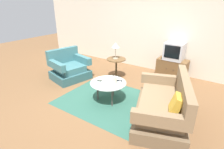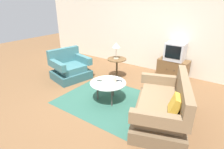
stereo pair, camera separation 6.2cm
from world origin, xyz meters
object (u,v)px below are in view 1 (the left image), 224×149
(tv_stand, at_px, (172,68))
(table_lamp, at_px, (116,46))
(mug, at_px, (120,84))
(tv_remote_silver, at_px, (107,82))
(side_table, at_px, (116,64))
(television, at_px, (174,51))
(couch, at_px, (163,107))
(vase, at_px, (115,80))
(armchair, at_px, (69,69))
(tv_remote_dark, at_px, (119,81))
(coffee_table, at_px, (108,84))
(bowl, at_px, (100,80))

(tv_stand, relative_size, table_lamp, 1.83)
(mug, bearing_deg, tv_remote_silver, -173.19)
(side_table, distance_m, television, 1.71)
(side_table, distance_m, table_lamp, 0.54)
(couch, relative_size, tv_stand, 2.14)
(table_lamp, distance_m, mug, 1.55)
(vase, bearing_deg, tv_remote_silver, -170.61)
(television, bearing_deg, tv_stand, 90.00)
(couch, height_order, vase, couch)
(table_lamp, xyz_separation_m, vase, (0.76, -1.20, -0.40))
(side_table, relative_size, television, 1.11)
(side_table, relative_size, tv_stand, 0.68)
(armchair, xyz_separation_m, mug, (1.98, -0.39, 0.21))
(tv_stand, relative_size, vase, 4.12)
(armchair, bearing_deg, tv_stand, 139.48)
(tv_stand, xyz_separation_m, vase, (-0.61, -2.21, 0.29))
(tv_remote_silver, bearing_deg, mug, -21.08)
(tv_remote_dark, bearing_deg, armchair, 153.37)
(armchair, xyz_separation_m, vase, (1.85, -0.39, 0.27))
(side_table, distance_m, tv_stand, 1.68)
(tv_stand, bearing_deg, tv_remote_dark, -106.74)
(coffee_table, height_order, tv_stand, tv_stand)
(coffee_table, bearing_deg, tv_stand, 70.71)
(side_table, bearing_deg, tv_remote_dark, -54.51)
(side_table, distance_m, tv_remote_silver, 1.36)
(armchair, height_order, television, television)
(couch, bearing_deg, tv_stand, -6.15)
(armchair, height_order, vase, armchair)
(bowl, relative_size, tv_remote_silver, 0.89)
(coffee_table, bearing_deg, tv_remote_dark, 48.65)
(tv_stand, relative_size, television, 1.63)
(television, relative_size, vase, 2.53)
(vase, bearing_deg, bowl, -173.20)
(bowl, relative_size, tv_remote_dark, 0.96)
(side_table, bearing_deg, bowl, -74.16)
(armchair, bearing_deg, television, 139.36)
(table_lamp, xyz_separation_m, mug, (0.88, -1.19, -0.46))
(coffee_table, height_order, mug, mug)
(bowl, bearing_deg, tv_remote_silver, 4.51)
(armchair, distance_m, mug, 2.03)
(tv_stand, bearing_deg, coffee_table, -109.29)
(coffee_table, height_order, side_table, side_table)
(armchair, xyz_separation_m, tv_stand, (2.46, 1.81, -0.02))
(tv_stand, height_order, mug, mug)
(mug, height_order, tv_remote_dark, mug)
(armchair, relative_size, table_lamp, 2.41)
(bowl, bearing_deg, coffee_table, 9.44)
(tv_remote_silver, bearing_deg, bowl, 156.63)
(side_table, bearing_deg, mug, -54.32)
(television, height_order, tv_remote_dark, television)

